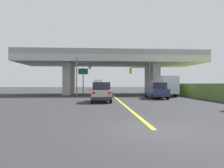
% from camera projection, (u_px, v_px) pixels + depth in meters
% --- Properties ---
extents(ground, '(160.00, 160.00, 0.00)m').
position_uv_depth(ground, '(111.00, 94.00, 35.57)').
color(ground, '#2B2B2D').
extents(overpass_bridge, '(31.40, 10.15, 7.35)m').
position_uv_depth(overpass_bridge, '(111.00, 65.00, 35.56)').
color(overpass_bridge, '#B7B5AD').
rests_on(overpass_bridge, ground).
extents(lane_divider_stripe, '(0.20, 24.89, 0.01)m').
position_uv_depth(lane_divider_stripe, '(120.00, 102.00, 20.39)').
color(lane_divider_stripe, yellow).
rests_on(lane_divider_stripe, ground).
extents(suv_lead, '(1.99, 4.46, 2.02)m').
position_uv_depth(suv_lead, '(101.00, 92.00, 20.35)').
color(suv_lead, '#B7B29E').
rests_on(suv_lead, ground).
extents(suv_crossing, '(2.01, 4.62, 2.02)m').
position_uv_depth(suv_crossing, '(157.00, 91.00, 24.81)').
color(suv_crossing, navy).
rests_on(suv_crossing, ground).
extents(box_truck, '(2.33, 6.41, 2.96)m').
position_uv_depth(box_truck, '(164.00, 86.00, 29.64)').
color(box_truck, silver).
rests_on(box_truck, ground).
extents(traffic_signal_nearside, '(3.22, 0.36, 5.16)m').
position_uv_depth(traffic_signal_nearside, '(142.00, 75.00, 30.40)').
color(traffic_signal_nearside, '#56595E').
rests_on(traffic_signal_nearside, ground).
extents(traffic_signal_farside, '(2.25, 0.36, 5.91)m').
position_uv_depth(traffic_signal_farside, '(81.00, 72.00, 30.11)').
color(traffic_signal_farside, slate).
rests_on(traffic_signal_farside, ground).
extents(highway_sign, '(1.65, 0.17, 4.60)m').
position_uv_depth(highway_sign, '(83.00, 75.00, 33.37)').
color(highway_sign, '#56595E').
rests_on(highway_sign, ground).
extents(semi_truck_distant, '(2.33, 7.49, 3.12)m').
position_uv_depth(semi_truck_distant, '(98.00, 84.00, 61.71)').
color(semi_truck_distant, silver).
rests_on(semi_truck_distant, ground).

